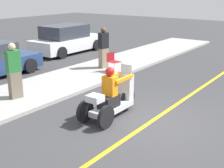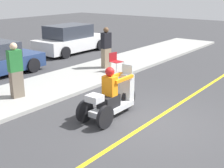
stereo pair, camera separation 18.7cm
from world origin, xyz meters
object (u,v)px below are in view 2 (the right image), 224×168
spectator_far_back (16,71)px  folding_chair_curbside (115,60)px  parked_car_lot_center (71,40)px  spectator_mid_group (106,48)px  motorcycle_trike (112,99)px

spectator_far_back → folding_chair_curbside: bearing=-7.3°
spectator_far_back → parked_car_lot_center: (6.95, 4.35, -0.24)m
spectator_far_back → spectator_mid_group: bearing=1.9°
spectator_far_back → parked_car_lot_center: 8.20m
motorcycle_trike → parked_car_lot_center: bearing=51.3°
spectator_mid_group → parked_car_lot_center: spectator_mid_group is taller
spectator_mid_group → parked_car_lot_center: 4.65m
folding_chair_curbside → parked_car_lot_center: parked_car_lot_center is taller
spectator_mid_group → folding_chair_curbside: (-0.34, -0.75, -0.37)m
spectator_far_back → folding_chair_curbside: (4.59, -0.58, -0.37)m
spectator_far_back → motorcycle_trike: bearing=-76.0°
spectator_mid_group → folding_chair_curbside: 0.90m
motorcycle_trike → folding_chair_curbside: size_ratio=2.72×
parked_car_lot_center → motorcycle_trike: bearing=-128.7°
motorcycle_trike → spectator_mid_group: size_ratio=1.23×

